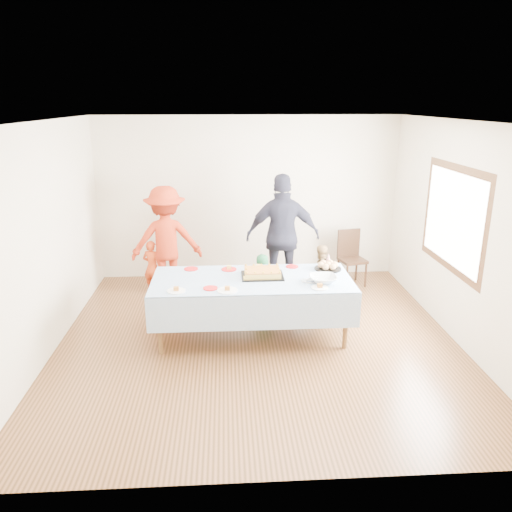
{
  "coord_description": "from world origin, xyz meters",
  "views": [
    {
      "loc": [
        -0.38,
        -5.76,
        2.92
      ],
      "look_at": [
        -0.0,
        0.3,
        1.02
      ],
      "focal_mm": 35.0,
      "sensor_mm": 36.0,
      "label": 1
    }
  ],
  "objects": [
    {
      "name": "rolls_tray",
      "position": [
        0.96,
        0.42,
        0.82
      ],
      "size": [
        0.35,
        0.35,
        0.11
      ],
      "color": "black",
      "rests_on": "party_table"
    },
    {
      "name": "birthday_cake",
      "position": [
        0.07,
        0.2,
        0.82
      ],
      "size": [
        0.53,
        0.41,
        0.09
      ],
      "color": "black",
      "rests_on": "party_table"
    },
    {
      "name": "plate_white_right",
      "position": [
        0.72,
        -0.26,
        0.79
      ],
      "size": [
        0.2,
        0.2,
        0.01
      ],
      "primitive_type": "cylinder",
      "color": "white",
      "rests_on": "party_table"
    },
    {
      "name": "plate_red_far_b",
      "position": [
        -0.35,
        0.49,
        0.79
      ],
      "size": [
        0.2,
        0.2,
        0.01
      ],
      "primitive_type": "cylinder",
      "color": "red",
      "rests_on": "party_table"
    },
    {
      "name": "plate_white_mid",
      "position": [
        -0.38,
        -0.28,
        0.79
      ],
      "size": [
        0.24,
        0.24,
        0.01
      ],
      "primitive_type": "cylinder",
      "color": "white",
      "rests_on": "party_table"
    },
    {
      "name": "adult_left",
      "position": [
        -1.31,
        1.77,
        0.84
      ],
      "size": [
        1.15,
        0.74,
        1.69
      ],
      "primitive_type": "imported",
      "rotation": [
        0.0,
        0.0,
        3.25
      ],
      "color": "#B32F16",
      "rests_on": "ground"
    },
    {
      "name": "plate_red_far_d",
      "position": [
        0.5,
        0.55,
        0.79
      ],
      "size": [
        0.17,
        0.17,
        0.01
      ],
      "primitive_type": "cylinder",
      "color": "red",
      "rests_on": "party_table"
    },
    {
      "name": "plate_white_left",
      "position": [
        -0.98,
        -0.26,
        0.79
      ],
      "size": [
        0.22,
        0.22,
        0.01
      ],
      "primitive_type": "cylinder",
      "color": "white",
      "rests_on": "party_table"
    },
    {
      "name": "party_table",
      "position": [
        -0.07,
        0.12,
        0.72
      ],
      "size": [
        2.5,
        1.1,
        0.78
      ],
      "color": "brown",
      "rests_on": "ground"
    },
    {
      "name": "adult_right",
      "position": [
        0.48,
        1.51,
        0.95
      ],
      "size": [
        1.12,
        0.49,
        1.9
      ],
      "primitive_type": "imported",
      "rotation": [
        0.0,
        0.0,
        3.12
      ],
      "color": "#282938",
      "rests_on": "ground"
    },
    {
      "name": "ground",
      "position": [
        0.0,
        0.0,
        0.0
      ],
      "size": [
        5.0,
        5.0,
        0.0
      ],
      "primitive_type": "plane",
      "color": "#452C13",
      "rests_on": "ground"
    },
    {
      "name": "fork_pile",
      "position": [
        0.65,
        -0.05,
        0.81
      ],
      "size": [
        0.24,
        0.18,
        0.07
      ],
      "primitive_type": null,
      "color": "white",
      "rests_on": "party_table"
    },
    {
      "name": "plate_red_far_c",
      "position": [
        0.04,
        0.5,
        0.79
      ],
      "size": [
        0.16,
        0.16,
        0.01
      ],
      "primitive_type": "cylinder",
      "color": "red",
      "rests_on": "party_table"
    },
    {
      "name": "plate_red_near",
      "position": [
        -0.58,
        -0.2,
        0.79
      ],
      "size": [
        0.17,
        0.17,
        0.01
      ],
      "primitive_type": "cylinder",
      "color": "red",
      "rests_on": "party_table"
    },
    {
      "name": "punch_bowl",
      "position": [
        0.8,
        -0.06,
        0.82
      ],
      "size": [
        0.34,
        0.34,
        0.08
      ],
      "primitive_type": "imported",
      "color": "silver",
      "rests_on": "party_table"
    },
    {
      "name": "toddler_left",
      "position": [
        -1.55,
        1.73,
        0.43
      ],
      "size": [
        0.36,
        0.31,
        0.85
      ],
      "primitive_type": "imported",
      "rotation": [
        0.0,
        0.0,
        2.76
      ],
      "color": "#CE4319",
      "rests_on": "ground"
    },
    {
      "name": "toddler_right",
      "position": [
        1.02,
        1.25,
        0.44
      ],
      "size": [
        0.49,
        0.42,
        0.87
      ],
      "primitive_type": "imported",
      "rotation": [
        0.0,
        0.0,
        3.39
      ],
      "color": "tan",
      "rests_on": "ground"
    },
    {
      "name": "toddler_mid",
      "position": [
        0.15,
        1.21,
        0.38
      ],
      "size": [
        0.41,
        0.31,
        0.75
      ],
      "primitive_type": "imported",
      "rotation": [
        0.0,
        0.0,
        3.35
      ],
      "color": "#22673A",
      "rests_on": "ground"
    },
    {
      "name": "plate_red_far_a",
      "position": [
        -0.85,
        0.53,
        0.79
      ],
      "size": [
        0.19,
        0.19,
        0.01
      ],
      "primitive_type": "cylinder",
      "color": "red",
      "rests_on": "party_table"
    },
    {
      "name": "room_walls",
      "position": [
        0.05,
        0.0,
        1.77
      ],
      "size": [
        5.04,
        5.04,
        2.72
      ],
      "color": "beige",
      "rests_on": "ground"
    },
    {
      "name": "party_hat",
      "position": [
        0.99,
        0.58,
        0.87
      ],
      "size": [
        0.1,
        0.1,
        0.17
      ],
      "primitive_type": "cone",
      "color": "white",
      "rests_on": "party_table"
    },
    {
      "name": "dining_chair",
      "position": [
        1.66,
        1.97,
        0.5
      ],
      "size": [
        0.46,
        0.46,
        0.9
      ],
      "rotation": [
        0.0,
        0.0,
        0.21
      ],
      "color": "black",
      "rests_on": "ground"
    }
  ]
}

